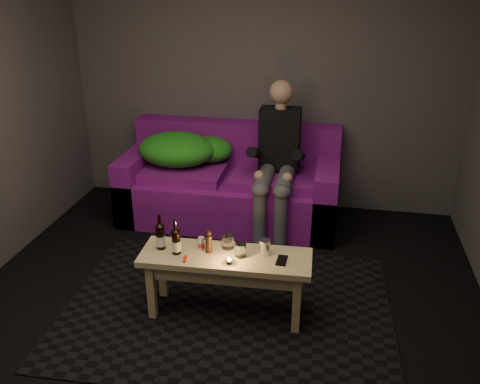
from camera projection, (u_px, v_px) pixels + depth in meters
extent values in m
plane|color=black|center=(213.00, 328.00, 3.64)|extent=(4.50, 4.50, 0.00)
plane|color=#555254|center=(264.00, 84.00, 5.14)|extent=(4.00, 0.00, 4.00)
cube|color=black|center=(228.00, 308.00, 3.86)|extent=(2.52, 1.88, 0.01)
cube|color=#720F76|center=(230.00, 197.00, 5.19)|extent=(2.15, 0.97, 0.45)
cube|color=#720F76|center=(237.00, 143.00, 5.33)|extent=(2.15, 0.24, 0.47)
cube|color=#720F76|center=(140.00, 181.00, 5.31)|extent=(0.21, 0.97, 0.66)
cube|color=#720F76|center=(326.00, 195.00, 4.98)|extent=(0.21, 0.97, 0.66)
cube|color=#720F76|center=(185.00, 172.00, 5.11)|extent=(0.80, 0.64, 0.11)
cube|color=#720F76|center=(274.00, 178.00, 4.95)|extent=(0.80, 0.64, 0.11)
ellipsoid|color=#157717|center=(177.00, 149.00, 5.09)|extent=(0.77, 0.60, 0.32)
ellipsoid|color=#157717|center=(210.00, 149.00, 5.18)|extent=(0.47, 0.39, 0.26)
ellipsoid|color=#157717|center=(159.00, 151.00, 5.28)|extent=(0.34, 0.28, 0.17)
cube|color=black|center=(280.00, 138.00, 4.89)|extent=(0.39, 0.24, 0.59)
sphere|color=tan|center=(281.00, 92.00, 4.71)|extent=(0.23, 0.23, 0.23)
cylinder|color=#4D4F57|center=(264.00, 179.00, 4.73)|extent=(0.15, 0.54, 0.15)
cylinder|color=#4D4F57|center=(285.00, 181.00, 4.70)|extent=(0.15, 0.54, 0.15)
cylinder|color=#4D4F57|center=(259.00, 220.00, 4.62)|extent=(0.12, 0.12, 0.55)
cylinder|color=#4D4F57|center=(280.00, 222.00, 4.58)|extent=(0.12, 0.12, 0.55)
cube|color=black|center=(258.00, 246.00, 4.66)|extent=(0.10, 0.24, 0.06)
cube|color=black|center=(279.00, 248.00, 4.62)|extent=(0.10, 0.24, 0.06)
cube|color=tan|center=(226.00, 258.00, 3.62)|extent=(1.24, 0.44, 0.04)
cube|color=tan|center=(226.00, 267.00, 3.65)|extent=(1.08, 0.34, 0.11)
cube|color=tan|center=(151.00, 292.00, 3.67)|extent=(0.06, 0.06, 0.46)
cube|color=tan|center=(163.00, 271.00, 3.92)|extent=(0.06, 0.06, 0.46)
cube|color=tan|center=(296.00, 305.00, 3.52)|extent=(0.06, 0.06, 0.46)
cube|color=tan|center=(298.00, 283.00, 3.77)|extent=(0.06, 0.06, 0.46)
cylinder|color=black|center=(160.00, 237.00, 3.66)|extent=(0.07, 0.07, 0.18)
cylinder|color=white|center=(161.00, 240.00, 3.67)|extent=(0.07, 0.07, 0.08)
cone|color=black|center=(160.00, 224.00, 3.62)|extent=(0.07, 0.07, 0.03)
cylinder|color=black|center=(159.00, 221.00, 3.61)|extent=(0.02, 0.02, 0.09)
cylinder|color=black|center=(176.00, 242.00, 3.60)|extent=(0.06, 0.06, 0.18)
cylinder|color=white|center=(176.00, 246.00, 3.61)|extent=(0.07, 0.07, 0.07)
cone|color=black|center=(175.00, 229.00, 3.56)|extent=(0.06, 0.06, 0.03)
cylinder|color=black|center=(175.00, 226.00, 3.54)|extent=(0.02, 0.02, 0.08)
cylinder|color=silver|center=(201.00, 243.00, 3.67)|extent=(0.05, 0.05, 0.10)
cylinder|color=black|center=(209.00, 244.00, 3.62)|extent=(0.06, 0.06, 0.13)
cylinder|color=white|center=(228.00, 242.00, 3.68)|extent=(0.09, 0.09, 0.10)
cylinder|color=white|center=(229.00, 261.00, 3.50)|extent=(0.05, 0.05, 0.04)
sphere|color=orange|center=(229.00, 259.00, 3.50)|extent=(0.02, 0.02, 0.02)
cylinder|color=white|center=(241.00, 250.00, 3.57)|extent=(0.10, 0.10, 0.10)
cylinder|color=silver|center=(265.00, 247.00, 3.60)|extent=(0.11, 0.11, 0.11)
cube|color=black|center=(282.00, 260.00, 3.53)|extent=(0.07, 0.14, 0.01)
cube|color=red|center=(185.00, 259.00, 3.55)|extent=(0.03, 0.08, 0.01)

